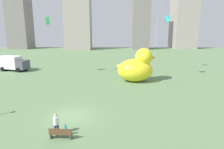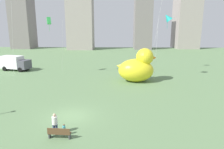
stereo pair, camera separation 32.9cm
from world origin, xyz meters
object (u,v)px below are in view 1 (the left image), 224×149
(park_bench, at_px, (61,133))
(person_adult, at_px, (56,123))
(kite_green, at_px, (48,21))
(box_truck, at_px, (13,63))
(kite_teal, at_px, (166,18))
(person_child, at_px, (65,130))
(giant_inflatable_duck, at_px, (137,67))

(park_bench, bearing_deg, person_adult, 127.17)
(person_adult, height_order, kite_green, kite_green)
(box_truck, height_order, kite_teal, kite_teal)
(box_truck, relative_size, kite_green, 0.62)
(park_bench, relative_size, person_child, 1.82)
(box_truck, distance_m, kite_teal, 29.78)
(person_adult, distance_m, box_truck, 28.80)
(park_bench, height_order, person_child, person_child)
(person_child, bearing_deg, box_truck, 123.37)
(person_adult, bearing_deg, person_child, -14.30)
(person_child, distance_m, giant_inflatable_duck, 18.28)
(park_bench, distance_m, kite_green, 23.88)
(box_truck, height_order, kite_green, kite_green)
(box_truck, bearing_deg, giant_inflatable_duck, -18.50)
(park_bench, relative_size, box_truck, 0.28)
(person_child, distance_m, kite_teal, 23.82)
(person_child, bearing_deg, person_adult, 165.70)
(park_bench, height_order, kite_teal, kite_teal)
(person_child, xyz_separation_m, kite_green, (-7.44, 20.51, 8.80))
(kite_teal, bearing_deg, giant_inflatable_duck, -158.81)
(giant_inflatable_duck, xyz_separation_m, kite_green, (-14.61, 3.79, 7.11))
(giant_inflatable_duck, bearing_deg, box_truck, 161.50)
(park_bench, height_order, person_adult, person_adult)
(kite_green, bearing_deg, box_truck, 155.27)
(person_adult, relative_size, kite_teal, 0.17)
(kite_green, bearing_deg, person_adult, -71.80)
(giant_inflatable_duck, distance_m, kite_green, 16.68)
(kite_green, bearing_deg, giant_inflatable_duck, -14.53)
(kite_green, relative_size, kite_teal, 0.95)
(box_truck, bearing_deg, person_child, -56.63)
(giant_inflatable_duck, xyz_separation_m, box_truck, (-23.33, 7.80, -0.78))
(person_adult, height_order, person_child, person_adult)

